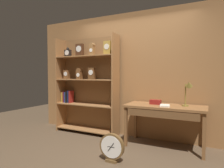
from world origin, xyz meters
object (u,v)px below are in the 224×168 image
Objects in this scene: open_repair_manual at (165,106)px; round_clock_large at (112,147)px; bookshelf at (86,84)px; toolbox_small at (155,102)px; workbench at (164,110)px; desk_lamp at (188,89)px.

open_repair_manual is 1.17m from round_clock_large.
bookshelf is 4.98× the size of round_clock_large.
bookshelf reaches higher than toolbox_small.
workbench is 0.13m from open_repair_manual.
toolbox_small is at bearing 131.67° from open_repair_manual.
workbench is 7.01× the size of toolbox_small.
round_clock_large is (-0.60, -0.84, -0.55)m from open_repair_manual.
open_repair_manual is (1.79, -0.25, -0.32)m from bookshelf.
bookshelf is 4.69× the size of desk_lamp.
bookshelf is 10.77× the size of toolbox_small.
bookshelf is at bearing 161.22° from open_repair_manual.
bookshelf is 2.15m from desk_lamp.
bookshelf is at bearing 176.49° from toolbox_small.
desk_lamp is at bearing 9.00° from workbench.
workbench is at bearing 93.45° from open_repair_manual.
round_clock_large is (1.19, -1.09, -0.87)m from bookshelf.
workbench is 0.23m from toolbox_small.
desk_lamp reaches higher than round_clock_large.
open_repair_manual reaches higher than round_clock_large.
workbench is at bearing -171.00° from desk_lamp.
open_repair_manual is at bearing -37.57° from toolbox_small.
bookshelf is 1.84m from round_clock_large.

